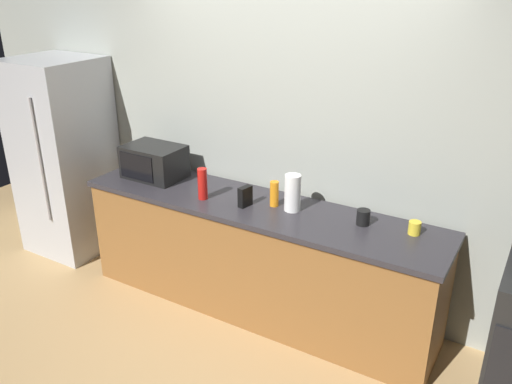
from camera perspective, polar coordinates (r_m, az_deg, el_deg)
name	(u,v)px	position (r m, az deg, el deg)	size (l,w,h in m)	color
ground_plane	(229,334)	(4.05, -3.00, -15.08)	(8.00, 8.00, 0.00)	tan
back_wall	(283,132)	(4.05, 2.99, 6.52)	(6.40, 0.10, 2.70)	#9EA399
counter_run	(256,257)	(4.08, 0.00, -7.10)	(2.84, 0.64, 0.90)	brown
refrigerator	(65,157)	(5.16, -20.01, 3.55)	(0.72, 0.73, 1.80)	#B7BABF
microwave	(154,162)	(4.42, -10.98, 3.25)	(0.48, 0.35, 0.27)	black
paper_towel_roll	(293,193)	(3.74, 3.99, -0.09)	(0.12, 0.12, 0.27)	white
cordless_phone	(245,196)	(3.82, -1.19, -0.49)	(0.05, 0.11, 0.15)	black
bottle_hot_sauce	(203,184)	(3.95, -5.82, 0.89)	(0.07, 0.07, 0.24)	red
bottle_dish_soap	(274,194)	(3.82, 2.00, -0.19)	(0.06, 0.06, 0.19)	orange
mug_black	(363,217)	(3.63, 11.54, -2.70)	(0.09, 0.09, 0.11)	black
mug_yellow	(415,228)	(3.59, 16.81, -3.74)	(0.08, 0.08, 0.09)	yellow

